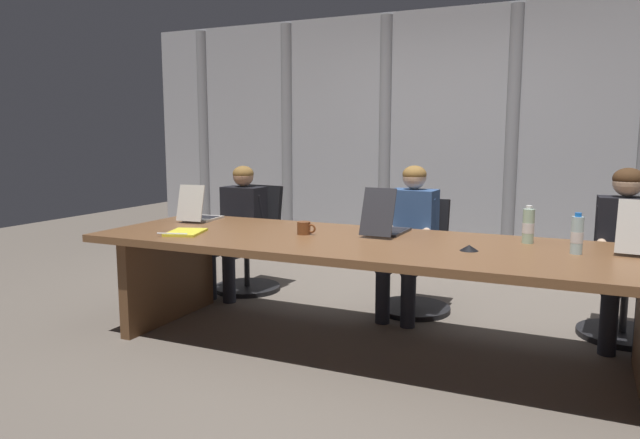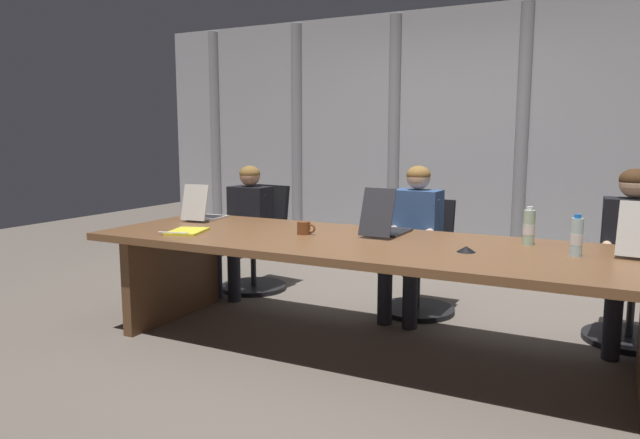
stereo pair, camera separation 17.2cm
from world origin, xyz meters
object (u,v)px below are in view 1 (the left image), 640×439
(office_chair_left_mid, at_px, (415,269))
(person_center, at_px, (625,246))
(office_chair_left_end, at_px, (250,251))
(person_left_end, at_px, (238,223))
(water_bottle_secondary, at_px, (577,235))
(laptop_left_end, at_px, (200,214))
(spiral_notepad, at_px, (185,232))
(conference_mic_middle, at_px, (469,248))
(coffee_mug_near, at_px, (304,228))
(laptop_center, at_px, (638,242))
(office_chair_center, at_px, (625,289))
(water_bottle_primary, at_px, (528,226))
(laptop_left_mid, at_px, (385,225))
(person_left_mid, at_px, (409,233))

(office_chair_left_mid, distance_m, person_center, 1.52)
(office_chair_left_mid, bearing_deg, office_chair_left_end, -88.74)
(person_left_end, xyz_separation_m, water_bottle_secondary, (2.75, -0.78, 0.21))
(laptop_left_end, xyz_separation_m, spiral_notepad, (0.27, -0.54, -0.05))
(office_chair_left_mid, distance_m, conference_mic_middle, 1.32)
(water_bottle_secondary, bearing_deg, person_center, 69.33)
(office_chair_left_end, relative_size, coffee_mug_near, 7.03)
(laptop_center, bearing_deg, water_bottle_secondary, 127.89)
(laptop_center, relative_size, person_left_end, 0.38)
(office_chair_left_end, height_order, conference_mic_middle, office_chair_left_end)
(office_chair_left_mid, relative_size, water_bottle_secondary, 3.78)
(office_chair_left_mid, xyz_separation_m, office_chair_center, (1.51, 0.00, 0.00))
(person_left_end, xyz_separation_m, coffee_mug_near, (1.05, -0.83, 0.14))
(water_bottle_primary, bearing_deg, spiral_notepad, -164.75)
(water_bottle_secondary, distance_m, spiral_notepad, 2.48)
(laptop_left_mid, height_order, water_bottle_secondary, laptop_left_mid)
(office_chair_left_mid, xyz_separation_m, person_left_end, (-1.57, -0.16, 0.30))
(laptop_left_mid, relative_size, person_left_end, 0.41)
(office_chair_left_end, relative_size, conference_mic_middle, 8.62)
(laptop_left_end, xyz_separation_m, conference_mic_middle, (2.16, -0.35, -0.04))
(person_left_end, distance_m, water_bottle_secondary, 2.87)
(laptop_left_end, height_order, laptop_center, laptop_center)
(office_chair_center, bearing_deg, office_chair_left_end, -85.97)
(laptop_center, xyz_separation_m, office_chair_center, (0.01, 0.74, -0.46))
(office_chair_center, distance_m, person_left_mid, 1.56)
(person_center, bearing_deg, conference_mic_middle, -46.29)
(laptop_left_mid, height_order, person_left_end, person_left_end)
(office_chair_left_end, relative_size, person_left_end, 0.83)
(office_chair_center, height_order, person_left_end, person_left_end)
(laptop_left_end, xyz_separation_m, coffee_mug_near, (1.03, -0.23, -0.01))
(laptop_left_mid, height_order, person_left_mid, person_left_mid)
(office_chair_left_end, bearing_deg, person_left_mid, 91.37)
(office_chair_center, bearing_deg, laptop_left_end, -72.08)
(water_bottle_primary, xyz_separation_m, water_bottle_secondary, (0.28, -0.24, -0.00))
(spiral_notepad, bearing_deg, water_bottle_secondary, -8.45)
(office_chair_center, height_order, conference_mic_middle, office_chair_center)
(laptop_center, xyz_separation_m, coffee_mug_near, (-2.02, -0.24, -0.02))
(office_chair_center, bearing_deg, person_center, -7.55)
(person_left_mid, distance_m, water_bottle_primary, 1.08)
(person_left_mid, bearing_deg, water_bottle_primary, 62.45)
(person_left_end, height_order, spiral_notepad, person_left_end)
(laptop_left_mid, height_order, office_chair_center, laptop_left_mid)
(office_chair_left_mid, bearing_deg, water_bottle_secondary, 52.99)
(laptop_left_mid, distance_m, coffee_mug_near, 0.55)
(person_left_mid, relative_size, water_bottle_secondary, 4.96)
(office_chair_left_end, distance_m, office_chair_left_mid, 1.55)
(person_center, xyz_separation_m, water_bottle_secondary, (-0.30, -0.78, 0.17))
(person_center, relative_size, coffee_mug_near, 8.81)
(laptop_left_end, relative_size, office_chair_left_mid, 0.44)
(person_left_end, distance_m, coffee_mug_near, 1.35)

